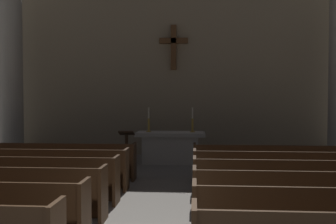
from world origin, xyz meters
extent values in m
cube|color=#422B19|center=(-0.77, 1.06, 0.47)|extent=(0.06, 0.50, 0.95)
cube|color=#422B19|center=(-2.67, 2.35, 0.20)|extent=(3.73, 0.04, 0.40)
cube|color=#422B19|center=(-0.77, 2.15, 0.47)|extent=(0.06, 0.50, 0.95)
cube|color=#422B19|center=(-2.67, 3.25, 0.42)|extent=(3.73, 0.40, 0.05)
cube|color=#422B19|center=(-2.67, 3.03, 0.70)|extent=(3.73, 0.05, 0.50)
cube|color=#422B19|center=(-2.67, 3.43, 0.20)|extent=(3.73, 0.04, 0.40)
cube|color=#422B19|center=(-0.77, 3.23, 0.47)|extent=(0.06, 0.50, 0.95)
cube|color=#422B19|center=(-2.67, 4.34, 0.42)|extent=(3.73, 0.40, 0.05)
cube|color=#422B19|center=(-2.67, 4.11, 0.70)|extent=(3.73, 0.05, 0.50)
cube|color=#422B19|center=(-2.67, 4.52, 0.20)|extent=(3.73, 0.04, 0.40)
cube|color=#422B19|center=(-0.77, 4.32, 0.47)|extent=(0.06, 0.50, 0.95)
cube|color=#422B19|center=(-2.67, 5.42, 0.42)|extent=(3.73, 0.40, 0.05)
cube|color=#422B19|center=(-2.67, 5.20, 0.70)|extent=(3.73, 0.05, 0.50)
cube|color=#422B19|center=(-2.67, 5.60, 0.20)|extent=(3.73, 0.04, 0.40)
cube|color=#422B19|center=(-0.77, 5.40, 0.47)|extent=(0.06, 0.50, 0.95)
cube|color=#422B19|center=(2.67, 1.08, 0.42)|extent=(3.73, 0.40, 0.05)
cube|color=#422B19|center=(0.77, 1.06, 0.47)|extent=(0.06, 0.50, 0.95)
cube|color=#422B19|center=(2.67, 2.17, 0.42)|extent=(3.73, 0.40, 0.05)
cube|color=#422B19|center=(2.67, 1.94, 0.70)|extent=(3.73, 0.05, 0.50)
cube|color=#422B19|center=(2.67, 2.35, 0.20)|extent=(3.73, 0.04, 0.40)
cube|color=#422B19|center=(0.77, 2.15, 0.47)|extent=(0.06, 0.50, 0.95)
cube|color=#422B19|center=(2.67, 3.25, 0.42)|extent=(3.73, 0.40, 0.05)
cube|color=#422B19|center=(2.67, 3.03, 0.70)|extent=(3.73, 0.05, 0.50)
cube|color=#422B19|center=(2.67, 3.43, 0.20)|extent=(3.73, 0.04, 0.40)
cube|color=#422B19|center=(0.77, 3.23, 0.47)|extent=(0.06, 0.50, 0.95)
cube|color=#422B19|center=(2.67, 4.34, 0.42)|extent=(3.73, 0.40, 0.05)
cube|color=#422B19|center=(2.67, 4.11, 0.70)|extent=(3.73, 0.05, 0.50)
cube|color=#422B19|center=(2.67, 4.52, 0.20)|extent=(3.73, 0.04, 0.40)
cube|color=#422B19|center=(0.77, 4.32, 0.47)|extent=(0.06, 0.50, 0.95)
cube|color=#422B19|center=(2.67, 5.42, 0.42)|extent=(3.73, 0.40, 0.05)
cube|color=#422B19|center=(2.67, 5.20, 0.70)|extent=(3.73, 0.05, 0.50)
cube|color=#422B19|center=(2.67, 5.60, 0.20)|extent=(3.73, 0.04, 0.40)
cube|color=#422B19|center=(0.77, 5.40, 0.47)|extent=(0.06, 0.50, 0.95)
cube|color=#ADA89E|center=(-5.38, 8.23, 0.10)|extent=(1.07, 1.07, 0.20)
cylinder|color=#ADA89E|center=(-5.38, 8.23, 3.18)|extent=(0.76, 0.76, 6.36)
cube|color=#BCB7AD|center=(0.00, 7.93, 0.44)|extent=(1.76, 0.72, 0.88)
cube|color=#BCB7AD|center=(0.00, 7.93, 0.94)|extent=(2.20, 0.90, 0.12)
cube|color=silver|center=(0.00, 7.93, 1.00)|extent=(2.09, 0.86, 0.01)
cylinder|color=#B79338|center=(-0.70, 7.93, 1.02)|extent=(0.16, 0.16, 0.02)
cylinder|color=#B79338|center=(-0.70, 7.93, 1.23)|extent=(0.07, 0.07, 0.43)
cylinder|color=silver|center=(-0.70, 7.93, 1.62)|extent=(0.04, 0.04, 0.35)
cylinder|color=#B79338|center=(0.70, 7.93, 1.02)|extent=(0.16, 0.16, 0.02)
cylinder|color=#B79338|center=(0.70, 7.93, 1.23)|extent=(0.07, 0.07, 0.43)
cylinder|color=silver|center=(0.70, 7.93, 1.62)|extent=(0.04, 0.04, 0.35)
cube|color=gray|center=(0.00, 9.87, 3.56)|extent=(11.97, 0.25, 7.12)
cube|color=brown|center=(0.00, 9.65, 3.92)|extent=(0.19, 0.19, 1.61)
cube|color=brown|center=(0.00, 9.65, 4.16)|extent=(1.03, 0.19, 0.19)
cylinder|color=#422B19|center=(-1.20, 6.73, 0.02)|extent=(0.36, 0.36, 0.04)
cylinder|color=#422B19|center=(-1.20, 6.73, 0.53)|extent=(0.10, 0.10, 1.05)
cube|color=#422B19|center=(-1.20, 6.73, 1.08)|extent=(0.44, 0.31, 0.15)
camera|label=1|loc=(0.78, -4.13, 2.11)|focal=40.63mm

